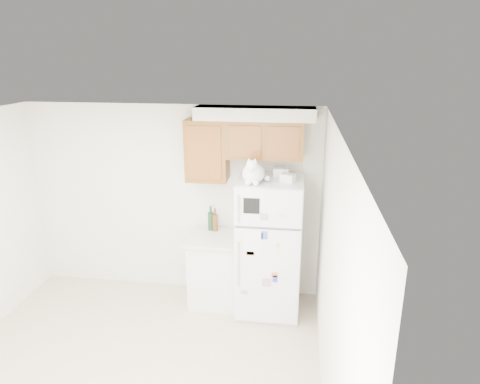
% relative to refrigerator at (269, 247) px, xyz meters
% --- Properties ---
extents(room_shell, '(3.84, 4.04, 2.52)m').
position_rel_refrigerator_xyz_m(room_shell, '(-1.17, -1.36, 0.82)').
color(room_shell, silver).
rests_on(room_shell, ground_plane).
extents(refrigerator, '(0.76, 0.78, 1.70)m').
position_rel_refrigerator_xyz_m(refrigerator, '(0.00, 0.00, 0.00)').
color(refrigerator, white).
rests_on(refrigerator, ground_plane).
extents(base_counter, '(0.64, 0.64, 0.92)m').
position_rel_refrigerator_xyz_m(base_counter, '(-0.69, 0.07, -0.39)').
color(base_counter, white).
rests_on(base_counter, ground_plane).
extents(cat, '(0.31, 0.46, 0.32)m').
position_rel_refrigerator_xyz_m(cat, '(-0.19, -0.18, 0.97)').
color(cat, white).
rests_on(cat, refrigerator).
extents(storage_box_back, '(0.19, 0.15, 0.10)m').
position_rel_refrigerator_xyz_m(storage_box_back, '(0.11, 0.15, 0.90)').
color(storage_box_back, white).
rests_on(storage_box_back, refrigerator).
extents(storage_box_front, '(0.18, 0.16, 0.09)m').
position_rel_refrigerator_xyz_m(storage_box_front, '(0.20, -0.07, 0.89)').
color(storage_box_front, white).
rests_on(storage_box_front, refrigerator).
extents(bottle_green, '(0.08, 0.08, 0.32)m').
position_rel_refrigerator_xyz_m(bottle_green, '(-0.77, 0.26, 0.23)').
color(bottle_green, '#19381E').
rests_on(bottle_green, base_counter).
extents(bottle_amber, '(0.07, 0.07, 0.30)m').
position_rel_refrigerator_xyz_m(bottle_amber, '(-0.71, 0.24, 0.22)').
color(bottle_amber, '#593814').
rests_on(bottle_amber, base_counter).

